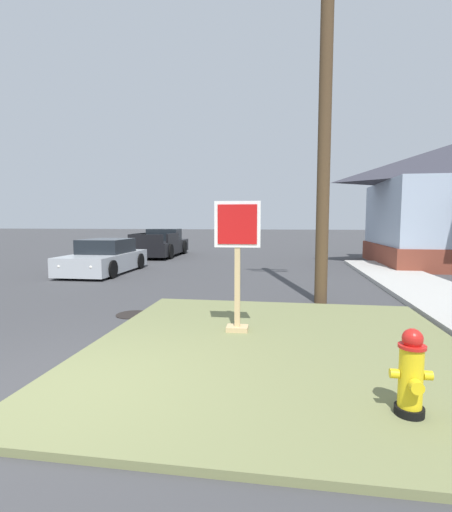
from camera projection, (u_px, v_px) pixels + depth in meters
ground_plane at (62, 396)px, 4.14m from camera, size 160.00×160.00×0.00m
grass_corner_patch at (277, 347)px, 5.64m from camera, size 5.55×5.89×0.08m
sidewalk_strip at (445, 298)px, 9.07m from camera, size 2.20×16.39×0.12m
fire_hydrant at (411, 375)px, 3.55m from camera, size 0.38×0.34×0.84m
stop_sign at (237, 268)px, 6.22m from camera, size 0.76×0.29×2.18m
manhole_cover at (133, 315)px, 7.71m from camera, size 0.70×0.70×0.02m
parked_sedan_silver at (105, 258)px, 13.98m from camera, size 1.99×4.20×1.25m
pickup_truck_black at (161, 245)px, 20.57m from camera, size 2.19×5.08×1.48m
utility_pole at (326, 74)px, 8.36m from camera, size 1.62×0.29×10.02m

